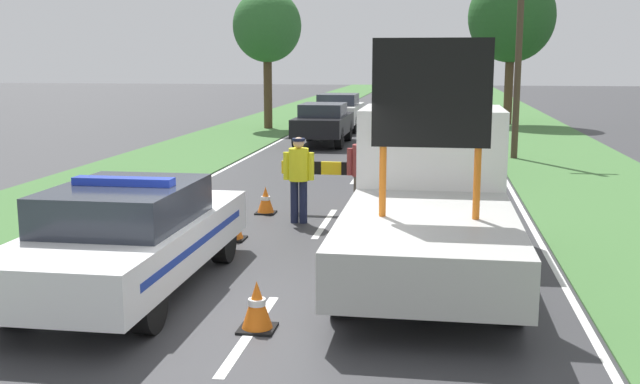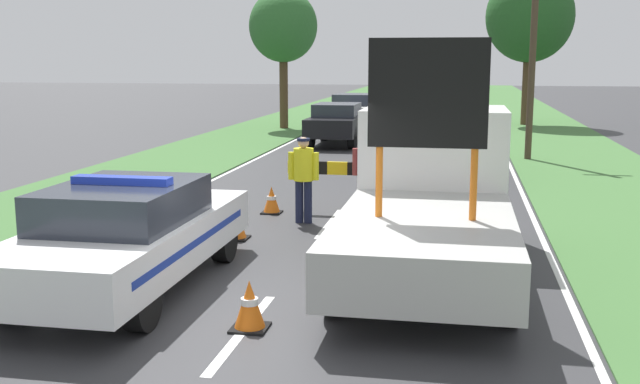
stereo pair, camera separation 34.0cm
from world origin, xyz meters
name	(u,v)px [view 2 (the right image)]	position (x,y,z in m)	size (l,w,h in m)	color
ground_plane	(262,308)	(0.00, 0.00, 0.00)	(160.00, 160.00, 0.00)	#333335
lane_markings	(389,150)	(0.00, 16.42, 0.00)	(7.68, 60.06, 0.01)	silver
grass_verge_left	(248,136)	(-5.92, 20.00, 0.01)	(4.06, 120.00, 0.03)	#427038
grass_verge_right	(558,142)	(5.92, 20.00, 0.01)	(4.06, 120.00, 0.03)	#427038
police_car	(129,234)	(-1.95, 0.47, 0.75)	(1.89, 4.93, 1.54)	white
work_truck	(430,194)	(1.95, 2.42, 1.07)	(2.27, 5.89, 3.29)	white
road_barrier	(347,172)	(0.17, 5.97, 0.82)	(2.42, 0.08, 1.02)	black
police_officer	(304,172)	(-0.49, 4.87, 0.96)	(0.58, 0.37, 1.62)	#191E38
pedestrian_civilian	(367,169)	(0.62, 5.54, 0.96)	(0.59, 0.37, 1.63)	brown
traffic_cone_near_police	(250,305)	(0.06, -0.74, 0.28)	(0.41, 0.41, 0.58)	black
traffic_cone_centre_front	(181,200)	(-2.95, 4.96, 0.33)	(0.48, 0.48, 0.66)	black
traffic_cone_near_truck	(371,188)	(0.52, 7.01, 0.32)	(0.47, 0.47, 0.65)	black
traffic_cone_behind_barrier	(272,200)	(-1.30, 5.62, 0.27)	(0.39, 0.39, 0.54)	black
traffic_cone_lane_edge	(235,222)	(-1.37, 3.40, 0.30)	(0.44, 0.44, 0.60)	black
queued_car_hatch_blue	(436,145)	(1.74, 11.36, 0.78)	(1.72, 4.27, 1.45)	navy
queued_car_sedan_black	(337,122)	(-1.98, 17.83, 0.79)	(1.70, 4.28, 1.47)	black
queued_car_van_white	(354,111)	(-2.15, 23.24, 0.83)	(1.80, 4.23, 1.57)	silver
roadside_tree_near_left	(283,27)	(-5.30, 23.53, 4.39)	(2.95, 2.95, 5.98)	#4C3823
roadside_tree_near_right	(530,17)	(5.28, 27.26, 4.90)	(3.94, 3.94, 7.00)	#4C3823
utility_pole	(533,55)	(4.40, 14.84, 3.16)	(1.20, 0.20, 6.09)	#473828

